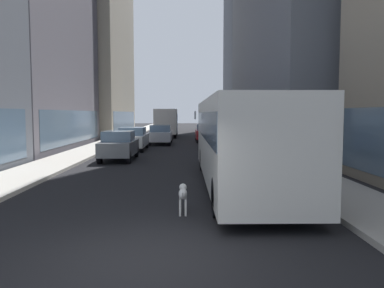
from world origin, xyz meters
name	(u,v)px	position (x,y,z in m)	size (l,w,h in m)	color
ground_plane	(177,137)	(0.00, 35.00, 0.00)	(120.00, 120.00, 0.00)	black
sidewalk_left	(125,136)	(-5.70, 35.00, 0.07)	(2.40, 110.00, 0.15)	#ADA89E
sidewalk_right	(229,136)	(5.70, 35.00, 0.07)	(2.40, 110.00, 0.15)	#9E9991
building_left_far	(76,9)	(-11.90, 39.19, 14.72)	(11.18, 16.97, 29.46)	#B2A893
building_right_far	(263,3)	(11.90, 48.14, 18.11)	(8.87, 23.74, 36.23)	#4C515B
transit_bus	(240,136)	(2.80, 6.91, 1.78)	(2.78, 11.53, 3.05)	silver
car_red_coupe	(206,133)	(2.80, 28.03, 0.82)	(1.92, 4.01, 1.62)	red
car_blue_hatchback	(213,139)	(2.80, 19.56, 0.82)	(1.78, 4.59, 1.62)	#4C6BB7
car_silver_sedan	(161,134)	(-1.20, 25.41, 0.82)	(1.80, 4.45, 1.62)	#B7BABF
car_grey_wagon	(119,145)	(-2.80, 14.45, 0.82)	(1.70, 3.97, 1.62)	slate
car_white_van	(133,139)	(-2.80, 20.11, 0.82)	(1.80, 4.52, 1.62)	silver
box_truck	(166,122)	(-1.20, 35.38, 1.67)	(2.30, 7.50, 3.05)	#19519E
dalmatian_dog	(183,194)	(0.79, 3.15, 0.51)	(0.22, 0.96, 0.72)	white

